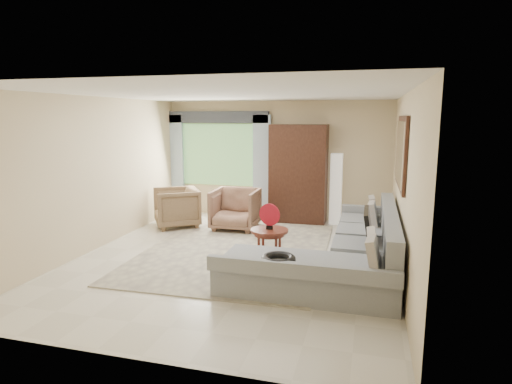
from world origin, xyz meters
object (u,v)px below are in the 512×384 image
(tv_screen, at_px, (369,226))
(floor_lamp, at_px, (336,189))
(coffee_table, at_px, (269,246))
(armchair_left, at_px, (177,207))
(potted_plant, at_px, (182,206))
(armchair_right, at_px, (235,209))
(armoire, at_px, (298,174))
(sectional_sofa, at_px, (348,255))

(tv_screen, bearing_deg, floor_lamp, 103.43)
(coffee_table, height_order, armchair_left, armchair_left)
(floor_lamp, bearing_deg, potted_plant, -175.04)
(armchair_right, relative_size, potted_plant, 1.83)
(potted_plant, bearing_deg, floor_lamp, 4.96)
(armchair_right, height_order, potted_plant, armchair_right)
(potted_plant, distance_m, armoire, 2.75)
(sectional_sofa, distance_m, armchair_left, 4.05)
(coffee_table, bearing_deg, tv_screen, -0.38)
(coffee_table, bearing_deg, floor_lamp, 75.53)
(armchair_left, bearing_deg, coffee_table, 19.89)
(armchair_left, bearing_deg, armchair_right, 61.41)
(armoire, bearing_deg, floor_lamp, 4.29)
(coffee_table, bearing_deg, armchair_left, 143.18)
(armoire, height_order, floor_lamp, armoire)
(armchair_left, bearing_deg, floor_lamp, 76.10)
(armoire, bearing_deg, tv_screen, -62.42)
(coffee_table, height_order, floor_lamp, floor_lamp)
(tv_screen, relative_size, armchair_right, 0.81)
(tv_screen, xyz_separation_m, potted_plant, (-4.12, 2.63, -0.47))
(tv_screen, relative_size, potted_plant, 1.48)
(tv_screen, distance_m, armoire, 3.26)
(sectional_sofa, bearing_deg, potted_plant, 145.37)
(armchair_left, xyz_separation_m, armoire, (2.37, 1.05, 0.65))
(tv_screen, xyz_separation_m, armchair_right, (-2.62, 1.92, -0.30))
(coffee_table, xyz_separation_m, armchair_left, (-2.41, 1.81, 0.10))
(sectional_sofa, xyz_separation_m, floor_lamp, (-0.43, 2.96, 0.47))
(potted_plant, relative_size, floor_lamp, 0.33)
(armchair_right, height_order, armoire, armoire)
(armchair_left, relative_size, floor_lamp, 0.59)
(armchair_right, bearing_deg, coffee_table, -60.02)
(armchair_right, bearing_deg, armchair_left, -176.64)
(tv_screen, distance_m, coffee_table, 1.51)
(coffee_table, xyz_separation_m, potted_plant, (-2.67, 2.62, -0.05))
(tv_screen, bearing_deg, armchair_left, 154.84)
(armchair_left, distance_m, armchair_right, 1.26)
(sectional_sofa, xyz_separation_m, armchair_left, (-3.60, 1.84, 0.12))
(coffee_table, relative_size, floor_lamp, 0.38)
(armchair_right, bearing_deg, floor_lamp, 26.51)
(potted_plant, distance_m, floor_lamp, 3.47)
(potted_plant, bearing_deg, sectional_sofa, -34.63)
(armchair_left, relative_size, armchair_right, 0.97)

